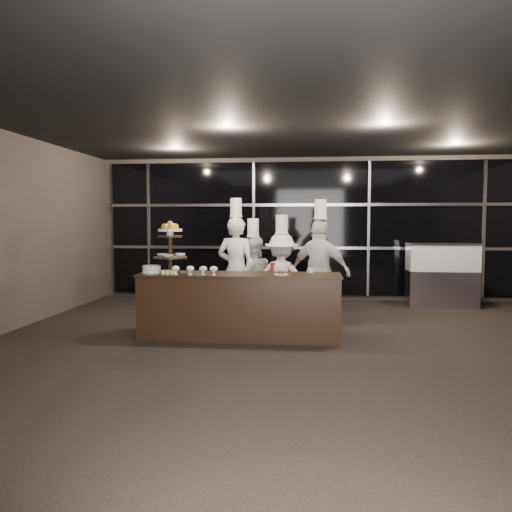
# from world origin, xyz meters

# --- Properties ---
(room) EXTENTS (10.00, 10.00, 10.00)m
(room) POSITION_xyz_m (0.00, 0.00, 1.50)
(room) COLOR black
(room) RESTS_ON ground
(window_wall) EXTENTS (8.60, 0.10, 2.80)m
(window_wall) POSITION_xyz_m (0.00, 4.94, 1.50)
(window_wall) COLOR black
(window_wall) RESTS_ON ground
(buffet_counter) EXTENTS (2.84, 0.74, 0.92)m
(buffet_counter) POSITION_xyz_m (-1.00, 1.30, 0.47)
(buffet_counter) COLOR black
(buffet_counter) RESTS_ON ground
(display_stand) EXTENTS (0.48, 0.48, 0.74)m
(display_stand) POSITION_xyz_m (-2.00, 1.30, 1.34)
(display_stand) COLOR black
(display_stand) RESTS_ON buffet_counter
(compotes) EXTENTS (0.64, 0.11, 0.12)m
(compotes) POSITION_xyz_m (-1.58, 1.08, 1.00)
(compotes) COLOR silver
(compotes) RESTS_ON buffet_counter
(layer_cake) EXTENTS (0.30, 0.30, 0.11)m
(layer_cake) POSITION_xyz_m (-2.26, 1.25, 0.97)
(layer_cake) COLOR white
(layer_cake) RESTS_ON buffet_counter
(pastry_squares) EXTENTS (0.20, 0.13, 0.05)m
(pastry_squares) POSITION_xyz_m (-1.97, 1.13, 0.95)
(pastry_squares) COLOR #FEE77C
(pastry_squares) RESTS_ON buffet_counter
(small_plate) EXTENTS (0.20, 0.20, 0.05)m
(small_plate) POSITION_xyz_m (-0.41, 1.20, 0.94)
(small_plate) COLOR white
(small_plate) RESTS_ON buffet_counter
(chef_cup) EXTENTS (0.08, 0.08, 0.07)m
(chef_cup) POSITION_xyz_m (-0.00, 1.55, 0.96)
(chef_cup) COLOR white
(chef_cup) RESTS_ON buffet_counter
(display_case) EXTENTS (1.31, 0.57, 1.24)m
(display_case) POSITION_xyz_m (2.53, 4.30, 0.69)
(display_case) COLOR #A5A5AA
(display_case) RESTS_ON ground
(chef_a) EXTENTS (0.70, 0.52, 2.03)m
(chef_a) POSITION_xyz_m (-1.22, 2.42, 0.89)
(chef_a) COLOR silver
(chef_a) RESTS_ON ground
(chef_b) EXTENTS (0.81, 0.72, 1.70)m
(chef_b) POSITION_xyz_m (-0.95, 2.58, 0.72)
(chef_b) COLOR silver
(chef_b) RESTS_ON ground
(chef_c) EXTENTS (1.01, 0.68, 1.76)m
(chef_c) POSITION_xyz_m (-0.47, 2.33, 0.74)
(chef_c) COLOR white
(chef_c) RESTS_ON ground
(chef_d) EXTENTS (1.08, 0.78, 2.00)m
(chef_d) POSITION_xyz_m (0.15, 2.27, 0.87)
(chef_d) COLOR silver
(chef_d) RESTS_ON ground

